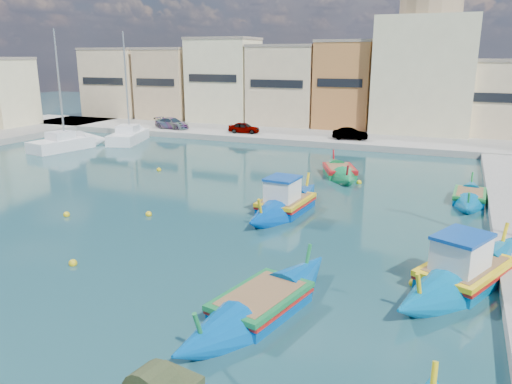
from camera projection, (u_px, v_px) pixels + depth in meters
The scene contains 13 objects.
ground at pixel (131, 242), 23.85m from camera, with size 160.00×160.00×0.00m, color #164144.
north_quay at pixel (314, 138), 52.35m from camera, with size 80.00×8.00×0.60m, color gray.
north_townhouses at pixel (392, 90), 55.25m from camera, with size 83.20×7.87×10.19m.
church_block at pixel (427, 58), 53.71m from camera, with size 10.00×10.00×19.10m.
parked_cars at pixel (233, 127), 53.93m from camera, with size 24.40×2.30×1.22m.
luzzu_turquoise_cabin at pixel (465, 274), 19.50m from camera, with size 6.31×10.31×3.31m.
luzzu_blue_cabin at pixel (286, 205), 28.54m from camera, with size 3.09×9.27×3.22m.
luzzu_cyan_mid at pixel (469, 198), 30.52m from camera, with size 2.07×7.53×2.21m.
luzzu_green at pixel (339, 172), 37.00m from camera, with size 4.96×8.03×2.48m.
luzzu_blue_south at pixel (261, 305), 17.31m from camera, with size 4.10×9.31×2.62m.
yacht_north at pixel (134, 135), 53.14m from camera, with size 4.95×9.21×11.84m.
yacht_midnorth at pixel (78, 143), 48.43m from camera, with size 4.11×8.70×11.88m.
mooring_buoys at pixel (202, 212), 28.29m from camera, with size 20.57×19.03×0.36m.
Camera 1 is at (13.98, -18.45, 8.64)m, focal length 35.00 mm.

